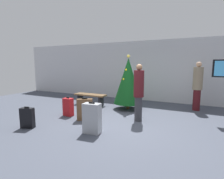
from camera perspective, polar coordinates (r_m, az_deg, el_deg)
name	(u,v)px	position (r m, az deg, el deg)	size (l,w,h in m)	color
ground_plane	(122,124)	(5.37, 3.29, -11.12)	(16.00, 16.00, 0.00)	#424754
back_wall	(153,71)	(8.76, 13.25, 5.84)	(16.00, 0.20, 2.90)	silver
holiday_tree	(128,81)	(6.93, 5.28, 2.82)	(1.14, 1.14, 2.15)	#4C3319
waiting_bench	(90,97)	(7.79, -7.08, -2.37)	(1.45, 0.44, 0.48)	brown
traveller_0	(139,91)	(5.50, 8.66, -0.56)	(0.45, 0.45, 1.78)	#333338
traveller_1	(198,85)	(7.47, 26.01, 1.31)	(0.40, 0.40, 1.87)	#4C1419
suitcase_0	(85,110)	(5.70, -8.82, -6.44)	(0.52, 0.41, 0.73)	brown
suitcase_1	(92,118)	(4.62, -6.50, -9.27)	(0.47, 0.30, 0.82)	#9EA0A5
suitcase_2	(27,118)	(5.50, -25.77, -8.32)	(0.40, 0.27, 0.61)	black
suitcase_3	(68,107)	(6.30, -14.04, -5.52)	(0.36, 0.25, 0.66)	#B2191E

